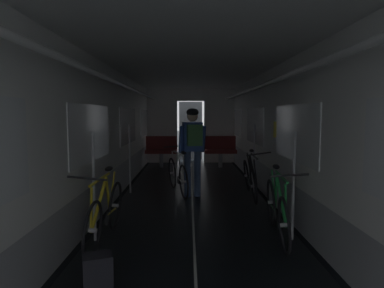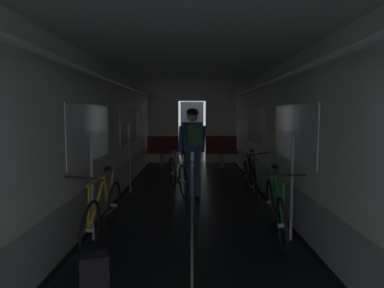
# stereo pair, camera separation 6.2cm
# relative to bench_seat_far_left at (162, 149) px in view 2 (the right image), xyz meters

# --- Properties ---
(train_car_shell) EXTENTS (3.14, 12.34, 2.57)m
(train_car_shell) POSITION_rel_bench_seat_far_left_xyz_m (0.90, -4.47, 1.13)
(train_car_shell) COLOR black
(train_car_shell) RESTS_ON ground
(bench_seat_far_left) EXTENTS (0.98, 0.51, 0.95)m
(bench_seat_far_left) POSITION_rel_bench_seat_far_left_xyz_m (0.00, 0.00, 0.00)
(bench_seat_far_left) COLOR gray
(bench_seat_far_left) RESTS_ON ground
(bench_seat_far_right) EXTENTS (0.98, 0.51, 0.95)m
(bench_seat_far_right) POSITION_rel_bench_seat_far_left_xyz_m (1.80, 0.00, 0.00)
(bench_seat_far_right) COLOR gray
(bench_seat_far_right) RESTS_ON ground
(bicycle_yellow) EXTENTS (0.44, 1.69, 0.95)m
(bicycle_yellow) POSITION_rel_bench_seat_far_left_xyz_m (-0.22, -6.03, -0.18)
(bicycle_yellow) COLOR black
(bicycle_yellow) RESTS_ON ground
(bicycle_green) EXTENTS (0.44, 1.69, 0.95)m
(bicycle_green) POSITION_rel_bench_seat_far_left_xyz_m (2.00, -5.88, -0.18)
(bicycle_green) COLOR black
(bicycle_green) RESTS_ON ground
(bicycle_black) EXTENTS (0.44, 1.69, 0.96)m
(bicycle_black) POSITION_rel_bench_seat_far_left_xyz_m (2.03, -3.74, -0.19)
(bicycle_black) COLOR black
(bicycle_black) RESTS_ON ground
(person_cyclist_aisle) EXTENTS (0.56, 0.45, 1.73)m
(person_cyclist_aisle) POSITION_rel_bench_seat_far_left_xyz_m (0.91, -3.70, 0.50)
(person_cyclist_aisle) COLOR #384C75
(person_cyclist_aisle) RESTS_ON ground
(bicycle_white_in_aisle) EXTENTS (0.57, 1.65, 0.94)m
(bicycle_white_in_aisle) POSITION_rel_bench_seat_far_left_xyz_m (0.61, -3.43, -0.18)
(bicycle_white_in_aisle) COLOR black
(bicycle_white_in_aisle) RESTS_ON ground
(backpack_on_floor) EXTENTS (0.31, 0.27, 0.34)m
(backpack_on_floor) POSITION_rel_bench_seat_far_left_xyz_m (0.00, -7.21, -0.40)
(backpack_on_floor) COLOR black
(backpack_on_floor) RESTS_ON ground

